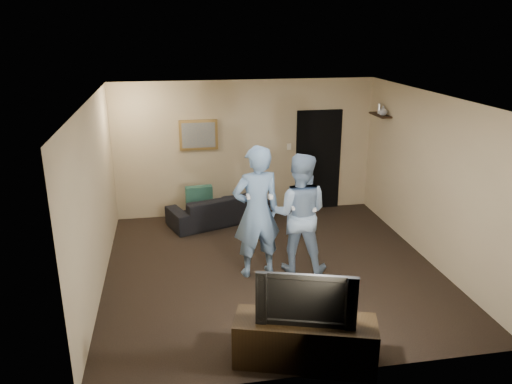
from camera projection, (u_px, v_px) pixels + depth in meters
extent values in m
plane|color=black|center=(272.00, 268.00, 7.69)|extent=(5.00, 5.00, 0.00)
cube|color=silver|center=(274.00, 98.00, 6.86)|extent=(5.00, 5.00, 0.04)
cube|color=tan|center=(246.00, 148.00, 9.60)|extent=(5.00, 0.04, 2.60)
cube|color=tan|center=(325.00, 265.00, 4.94)|extent=(5.00, 0.04, 2.60)
cube|color=tan|center=(95.00, 198.00, 6.85)|extent=(0.04, 5.00, 2.60)
cube|color=tan|center=(431.00, 179.00, 7.69)|extent=(0.04, 5.00, 2.60)
imported|color=black|center=(218.00, 208.00, 9.41)|extent=(2.00, 1.31, 0.54)
cube|color=#164439|center=(199.00, 199.00, 9.28)|extent=(0.50, 0.20, 0.49)
cube|color=olive|center=(199.00, 135.00, 9.33)|extent=(0.72, 0.05, 0.57)
cube|color=slate|center=(199.00, 135.00, 9.31)|extent=(0.62, 0.01, 0.47)
cube|color=black|center=(318.00, 160.00, 9.91)|extent=(0.90, 0.06, 2.00)
cube|color=silver|center=(289.00, 147.00, 9.72)|extent=(0.08, 0.02, 0.12)
cube|color=black|center=(380.00, 115.00, 9.13)|extent=(0.20, 0.60, 0.03)
imported|color=#B2B1B7|center=(383.00, 111.00, 9.00)|extent=(0.21, 0.21, 0.17)
cylinder|color=silver|center=(379.00, 109.00, 9.16)|extent=(0.06, 0.06, 0.18)
cube|color=black|center=(305.00, 342.00, 5.48)|extent=(1.62, 0.93, 0.55)
imported|color=black|center=(306.00, 296.00, 5.29)|extent=(1.05, 0.45, 0.61)
imported|color=#688AB4|center=(257.00, 212.00, 7.21)|extent=(0.79, 0.58, 1.98)
cube|color=white|center=(248.00, 196.00, 6.87)|extent=(0.04, 0.14, 0.04)
cube|color=white|center=(271.00, 197.00, 6.94)|extent=(0.05, 0.09, 0.05)
imported|color=#829EBE|center=(299.00, 213.00, 7.37)|extent=(1.06, 0.94, 1.82)
cube|color=white|center=(292.00, 207.00, 7.08)|extent=(0.04, 0.14, 0.04)
cube|color=white|center=(314.00, 209.00, 7.15)|extent=(0.05, 0.09, 0.05)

